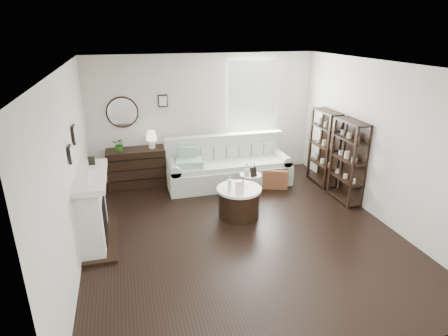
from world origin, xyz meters
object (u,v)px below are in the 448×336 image
object	(u,v)px
dresser	(137,167)
drum_table	(239,202)
pedestal_table	(250,177)
sofa	(228,168)

from	to	relation	value
dresser	drum_table	bearing A→B (deg)	-48.87
pedestal_table	drum_table	bearing A→B (deg)	-124.20
drum_table	pedestal_table	distance (m)	0.79
dresser	sofa	bearing A→B (deg)	-11.49
sofa	pedestal_table	xyz separation A→B (m)	(0.21, -0.91, 0.14)
dresser	pedestal_table	distance (m)	2.48
dresser	drum_table	size ratio (longest dim) A/B	1.53
dresser	drum_table	xyz separation A→B (m)	(1.69, -1.93, -0.12)
sofa	dresser	world-z (taller)	sofa
sofa	dresser	size ratio (longest dim) A/B	2.17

